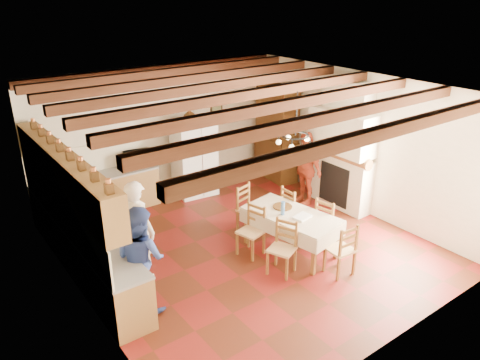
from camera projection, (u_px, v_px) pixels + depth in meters
name	position (u px, v px, depth m)	size (l,w,h in m)	color
floor	(245.00, 247.00, 8.91)	(6.00, 6.50, 0.02)	#491C0E
ceiling	(246.00, 89.00, 7.74)	(6.00, 6.50, 0.02)	silver
wall_back	(160.00, 131.00, 10.74)	(6.00, 0.02, 3.00)	beige
wall_front	(401.00, 251.00, 5.91)	(6.00, 0.02, 3.00)	beige
wall_left	(78.00, 221.00, 6.67)	(0.02, 6.50, 3.00)	beige
wall_right	(358.00, 142.00, 9.97)	(0.02, 6.50, 3.00)	beige
ceiling_beams	(246.00, 95.00, 7.78)	(6.00, 6.30, 0.16)	#3A1D11
lower_cabinets_left	(83.00, 248.00, 8.03)	(0.60, 4.30, 0.86)	brown
lower_cabinets_back	(105.00, 194.00, 10.07)	(2.30, 0.60, 0.86)	brown
countertop_left	(80.00, 225.00, 7.86)	(0.62, 4.30, 0.04)	slate
countertop_back	(103.00, 175.00, 9.90)	(2.34, 0.62, 0.04)	slate
backsplash_left	(60.00, 212.00, 7.58)	(0.03, 4.30, 0.60)	beige
backsplash_back	(96.00, 157.00, 9.98)	(2.30, 0.03, 0.60)	beige
upper_cabinets	(64.00, 173.00, 7.41)	(0.35, 4.20, 0.70)	brown
fireplace	(341.00, 147.00, 10.00)	(0.56, 1.60, 2.80)	beige
wall_picture	(216.00, 107.00, 11.43)	(0.34, 0.03, 0.42)	#2E2415
refrigerator	(194.00, 157.00, 10.85)	(0.90, 0.74, 1.79)	white
hutch	(277.00, 133.00, 11.68)	(0.55, 1.31, 2.37)	#371C0B
dining_table	(291.00, 218.00, 8.52)	(1.18, 1.87, 0.76)	silver
chandelier	(295.00, 135.00, 7.92)	(0.47, 0.47, 0.03)	black
chair_left_near	(282.00, 248.00, 7.92)	(0.42, 0.40, 0.96)	brown
chair_left_far	(251.00, 231.00, 8.47)	(0.42, 0.40, 0.96)	brown
chair_right_near	(328.00, 221.00, 8.84)	(0.42, 0.40, 0.96)	brown
chair_right_far	(294.00, 209.00, 9.31)	(0.42, 0.40, 0.96)	brown
chair_end_near	(340.00, 248.00, 7.92)	(0.42, 0.40, 0.96)	brown
chair_end_far	(250.00, 209.00, 9.32)	(0.42, 0.40, 0.96)	brown
person_man	(138.00, 230.00, 7.67)	(0.64, 0.42, 1.76)	white
person_woman_blue	(141.00, 258.00, 6.98)	(0.82, 0.64, 1.68)	navy
person_woman_red	(305.00, 168.00, 10.38)	(0.99, 0.41, 1.69)	#9D351E
microwave	(139.00, 159.00, 10.28)	(0.60, 0.41, 0.33)	silver
fridge_vase	(190.00, 115.00, 10.41)	(0.26, 0.26, 0.27)	#371C0B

